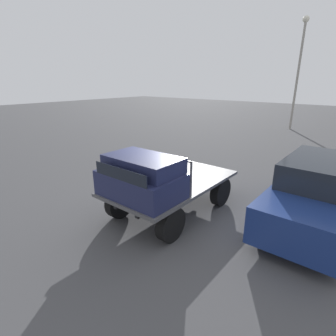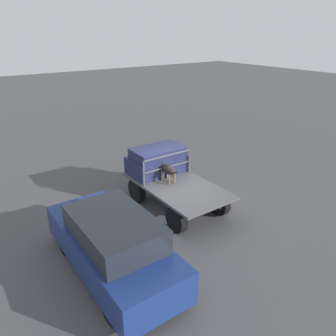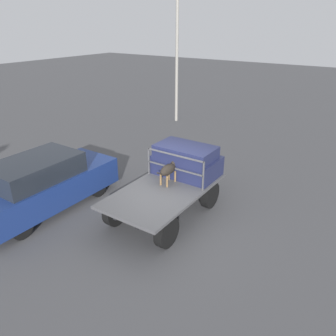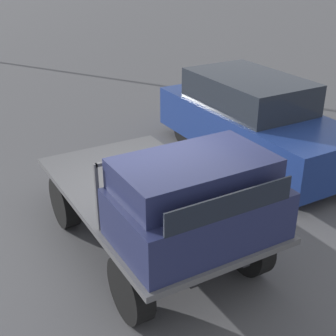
% 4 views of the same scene
% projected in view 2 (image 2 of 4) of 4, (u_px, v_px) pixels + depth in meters
% --- Properties ---
extents(ground_plane, '(80.00, 80.00, 0.00)m').
position_uv_depth(ground_plane, '(176.00, 207.00, 11.28)').
color(ground_plane, '#474749').
extents(flatbed_truck, '(3.79, 2.06, 0.88)m').
position_uv_depth(flatbed_truck, '(176.00, 191.00, 11.03)').
color(flatbed_truck, black).
rests_on(flatbed_truck, ground).
extents(truck_cab, '(1.25, 1.94, 0.96)m').
position_uv_depth(truck_cab, '(157.00, 161.00, 11.65)').
color(truck_cab, '#1E2347').
rests_on(truck_cab, flatbed_truck).
extents(truck_headboard, '(0.04, 1.94, 0.88)m').
position_uv_depth(truck_headboard, '(168.00, 163.00, 11.10)').
color(truck_headboard, '#4C4C4F').
rests_on(truck_headboard, flatbed_truck).
extents(dog, '(1.11, 0.30, 0.72)m').
position_uv_depth(dog, '(167.00, 168.00, 11.01)').
color(dog, brown).
rests_on(dog, flatbed_truck).
extents(parked_sedan, '(4.50, 1.76, 1.69)m').
position_uv_depth(parked_sedan, '(112.00, 244.00, 7.94)').
color(parked_sedan, black).
rests_on(parked_sedan, ground).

